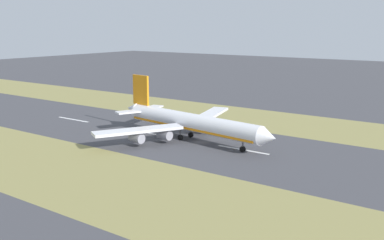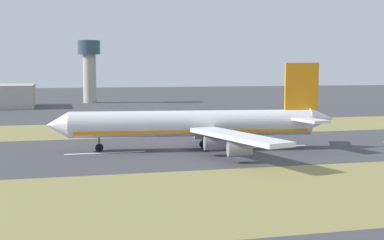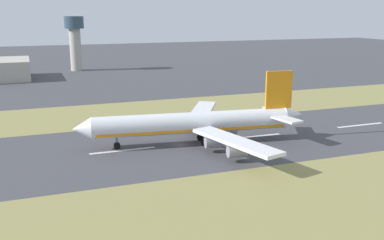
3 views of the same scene
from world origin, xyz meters
TOP-DOWN VIEW (x-y plane):
  - ground_plane at (0.00, 0.00)m, footprint 800.00×800.00m
  - grass_median_west at (-45.00, 0.00)m, footprint 40.00×600.00m
  - grass_median_east at (45.00, 0.00)m, footprint 40.00×600.00m
  - centreline_dash_near at (0.00, -63.82)m, footprint 1.20×18.00m
  - centreline_dash_mid at (0.00, -23.82)m, footprint 1.20×18.00m
  - centreline_dash_far at (0.00, 16.18)m, footprint 1.20×18.00m
  - airplane_main_jet at (-0.79, -5.71)m, footprint 63.58×67.14m
  - control_tower at (175.82, 8.98)m, footprint 12.00×12.00m

SIDE VIEW (x-z plane):
  - ground_plane at x=0.00m, z-range 0.00..0.00m
  - grass_median_west at x=-45.00m, z-range 0.00..0.01m
  - grass_median_east at x=45.00m, z-range 0.00..0.01m
  - centreline_dash_near at x=0.00m, z-range 0.00..0.01m
  - centreline_dash_mid at x=0.00m, z-range 0.00..0.01m
  - centreline_dash_far at x=0.00m, z-range 0.00..0.01m
  - airplane_main_jet at x=-0.79m, z-range -4.08..16.12m
  - control_tower at x=175.82m, z-range 3.93..37.60m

